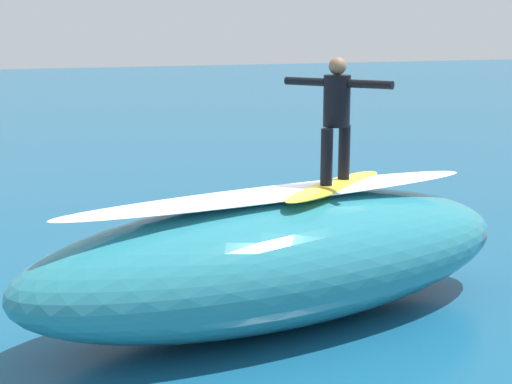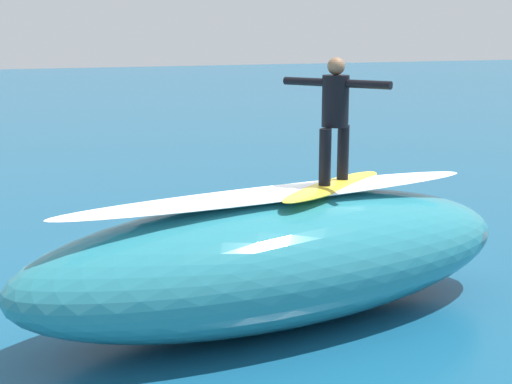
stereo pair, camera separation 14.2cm
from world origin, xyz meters
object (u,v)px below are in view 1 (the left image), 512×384
Objects in this scene: surfboard_paddling at (196,246)px; surfer_riding at (337,110)px; surfboard_riding at (335,186)px; surfer_paddling at (197,234)px.

surfer_riding is at bearing 41.69° from surfboard_paddling.
surfboard_riding reaches higher than surfboard_paddling.
surfboard_riding is at bearing 40.33° from surfer_paddling.
surfboard_riding is 3.67m from surfer_paddling.
surfboard_riding is 0.99× the size of surfboard_paddling.
surfer_riding is 0.66× the size of surfboard_paddling.
surfboard_paddling is at bearing -110.12° from surfer_riding.
surfer_riding reaches higher than surfer_paddling.
surfboard_riding reaches higher than surfer_paddling.
surfer_riding is (0.00, -0.00, 0.94)m from surfboard_riding.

